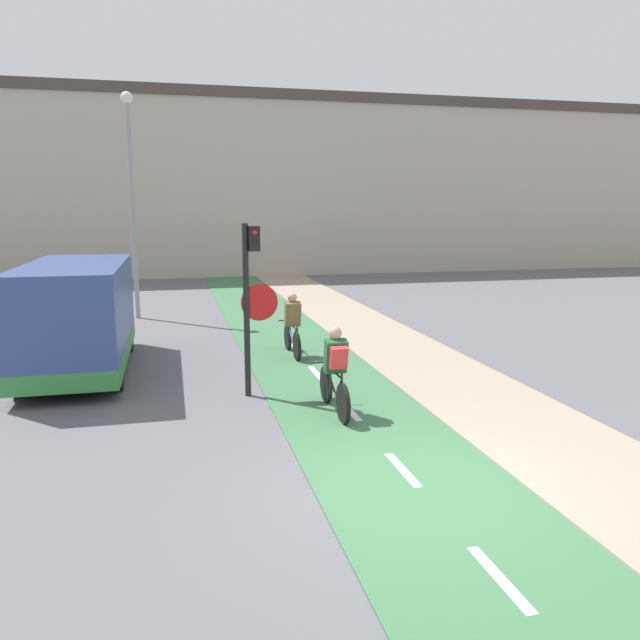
{
  "coord_description": "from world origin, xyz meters",
  "views": [
    {
      "loc": [
        -2.84,
        -6.72,
        3.39
      ],
      "look_at": [
        0.0,
        5.17,
        1.2
      ],
      "focal_mm": 35.0,
      "sensor_mm": 36.0,
      "label": 1
    }
  ],
  "objects_px": {
    "street_lamp_far": "(131,183)",
    "traffic_light_pole": "(251,291)",
    "van": "(78,319)",
    "cyclist_far": "(292,327)",
    "cyclist_near": "(335,372)"
  },
  "relations": [
    {
      "from": "street_lamp_far",
      "to": "van",
      "type": "relative_size",
      "value": 1.32
    },
    {
      "from": "traffic_light_pole",
      "to": "cyclist_far",
      "type": "height_order",
      "value": "traffic_light_pole"
    },
    {
      "from": "street_lamp_far",
      "to": "traffic_light_pole",
      "type": "bearing_deg",
      "value": -74.88
    },
    {
      "from": "cyclist_far",
      "to": "van",
      "type": "relative_size",
      "value": 0.34
    },
    {
      "from": "traffic_light_pole",
      "to": "van",
      "type": "height_order",
      "value": "traffic_light_pole"
    },
    {
      "from": "cyclist_near",
      "to": "cyclist_far",
      "type": "relative_size",
      "value": 1.01
    },
    {
      "from": "cyclist_near",
      "to": "cyclist_far",
      "type": "height_order",
      "value": "cyclist_near"
    },
    {
      "from": "street_lamp_far",
      "to": "cyclist_near",
      "type": "distance_m",
      "value": 11.56
    },
    {
      "from": "van",
      "to": "cyclist_far",
      "type": "bearing_deg",
      "value": 4.42
    },
    {
      "from": "cyclist_near",
      "to": "cyclist_far",
      "type": "xyz_separation_m",
      "value": [
        0.1,
        4.3,
        -0.04
      ]
    },
    {
      "from": "traffic_light_pole",
      "to": "van",
      "type": "bearing_deg",
      "value": 141.84
    },
    {
      "from": "street_lamp_far",
      "to": "cyclist_far",
      "type": "relative_size",
      "value": 3.85
    },
    {
      "from": "cyclist_far",
      "to": "van",
      "type": "xyz_separation_m",
      "value": [
        -4.61,
        -0.36,
        0.46
      ]
    },
    {
      "from": "cyclist_near",
      "to": "street_lamp_far",
      "type": "bearing_deg",
      "value": 109.36
    },
    {
      "from": "street_lamp_far",
      "to": "van",
      "type": "bearing_deg",
      "value": -97.5
    }
  ]
}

